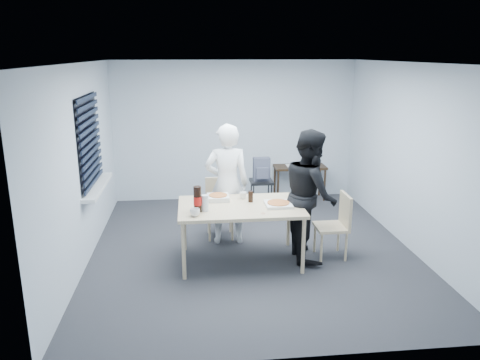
{
  "coord_description": "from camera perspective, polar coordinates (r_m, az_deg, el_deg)",
  "views": [
    {
      "loc": [
        -0.83,
        -6.16,
        2.73
      ],
      "look_at": [
        -0.16,
        0.1,
        1.01
      ],
      "focal_mm": 35.0,
      "sensor_mm": 36.0,
      "label": 1
    }
  ],
  "objects": [
    {
      "name": "rubber_band",
      "position": [
        5.85,
        2.84,
        -4.09
      ],
      "size": [
        0.07,
        0.07,
        0.0
      ],
      "primitive_type": "torus",
      "rotation": [
        0.0,
        0.0,
        0.38
      ],
      "color": "red",
      "rests_on": "dining_table"
    },
    {
      "name": "pizza_box_a",
      "position": [
        6.37,
        -2.68,
        -2.12
      ],
      "size": [
        0.29,
        0.29,
        0.07
      ],
      "rotation": [
        0.0,
        0.0,
        0.3
      ],
      "color": "white",
      "rests_on": "dining_table"
    },
    {
      "name": "room",
      "position": [
        6.82,
        -17.59,
        3.7
      ],
      "size": [
        5.0,
        5.0,
        5.0
      ],
      "color": "#2C2C30",
      "rests_on": "ground"
    },
    {
      "name": "pizza_box_b",
      "position": [
        6.15,
        4.69,
        -2.93
      ],
      "size": [
        0.34,
        0.34,
        0.05
      ],
      "rotation": [
        0.0,
        0.0,
        0.36
      ],
      "color": "white",
      "rests_on": "dining_table"
    },
    {
      "name": "black_box",
      "position": [
        8.98,
        8.68,
        1.93
      ],
      "size": [
        0.15,
        0.13,
        0.06
      ],
      "primitive_type": "cube",
      "rotation": [
        0.0,
        0.0,
        -0.3
      ],
      "color": "black",
      "rests_on": "side_table"
    },
    {
      "name": "backpack",
      "position": [
        8.19,
        2.65,
        1.28
      ],
      "size": [
        0.29,
        0.21,
        0.41
      ],
      "rotation": [
        0.0,
        0.0,
        0.26
      ],
      "color": "#595B68",
      "rests_on": "stool"
    },
    {
      "name": "person_white",
      "position": [
        6.76,
        -1.6,
        -0.54
      ],
      "size": [
        0.65,
        0.42,
        1.77
      ],
      "primitive_type": "imported",
      "rotation": [
        0.0,
        0.0,
        3.14
      ],
      "color": "white",
      "rests_on": "ground"
    },
    {
      "name": "side_table",
      "position": [
        8.95,
        7.3,
        1.22
      ],
      "size": [
        0.97,
        0.43,
        0.65
      ],
      "color": "#382516",
      "rests_on": "ground"
    },
    {
      "name": "cola_glass",
      "position": [
        6.27,
        1.3,
        -2.03
      ],
      "size": [
        0.08,
        0.08,
        0.15
      ],
      "primitive_type": "cylinder",
      "rotation": [
        0.0,
        0.0,
        0.15
      ],
      "color": "black",
      "rests_on": "dining_table"
    },
    {
      "name": "chair_right",
      "position": [
        6.51,
        11.79,
        -4.94
      ],
      "size": [
        0.42,
        0.42,
        0.89
      ],
      "color": "beige",
      "rests_on": "ground"
    },
    {
      "name": "dining_table",
      "position": [
        6.16,
        0.05,
        -3.64
      ],
      "size": [
        1.62,
        1.03,
        0.79
      ],
      "color": "beige",
      "rests_on": "ground"
    },
    {
      "name": "mug_b",
      "position": [
        6.41,
        0.38,
        -1.88
      ],
      "size": [
        0.1,
        0.1,
        0.09
      ],
      "primitive_type": "imported",
      "color": "white",
      "rests_on": "dining_table"
    },
    {
      "name": "papers",
      "position": [
        8.92,
        6.35,
        1.74
      ],
      "size": [
        0.27,
        0.32,
        0.0
      ],
      "primitive_type": "cube",
      "rotation": [
        0.0,
        0.0,
        0.26
      ],
      "color": "white",
      "rests_on": "side_table"
    },
    {
      "name": "mug_a",
      "position": [
        5.76,
        -5.52,
        -3.95
      ],
      "size": [
        0.17,
        0.17,
        0.1
      ],
      "primitive_type": "imported",
      "rotation": [
        0.0,
        0.0,
        0.52
      ],
      "color": "white",
      "rests_on": "dining_table"
    },
    {
      "name": "chair_far",
      "position": [
        7.14,
        -2.5,
        -2.8
      ],
      "size": [
        0.42,
        0.42,
        0.89
      ],
      "color": "beige",
      "rests_on": "ground"
    },
    {
      "name": "soda_bottle",
      "position": [
        5.89,
        -5.2,
        -2.39
      ],
      "size": [
        0.1,
        0.1,
        0.33
      ],
      "rotation": [
        0.0,
        0.0,
        0.13
      ],
      "color": "black",
      "rests_on": "dining_table"
    },
    {
      "name": "stool",
      "position": [
        8.28,
        2.61,
        -0.77
      ],
      "size": [
        0.39,
        0.39,
        0.55
      ],
      "color": "black",
      "rests_on": "ground"
    },
    {
      "name": "plastic_cups",
      "position": [
        5.91,
        -4.27,
        -2.83
      ],
      "size": [
        0.1,
        0.1,
        0.21
      ],
      "primitive_type": "cylinder",
      "rotation": [
        0.0,
        0.0,
        -0.2
      ],
      "color": "silver",
      "rests_on": "dining_table"
    },
    {
      "name": "person_black",
      "position": [
        6.33,
        8.54,
        -1.8
      ],
      "size": [
        0.47,
        0.86,
        1.77
      ],
      "primitive_type": "imported",
      "rotation": [
        0.0,
        0.0,
        1.57
      ],
      "color": "black",
      "rests_on": "ground"
    }
  ]
}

